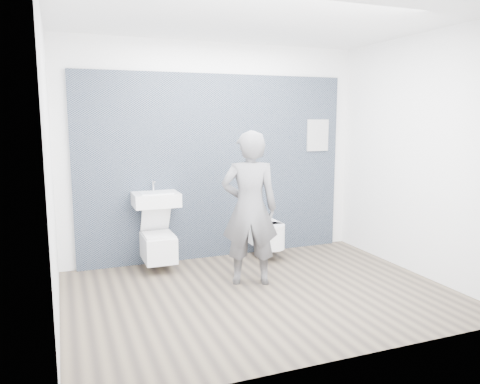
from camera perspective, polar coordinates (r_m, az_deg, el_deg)
name	(u,v)px	position (r m, az deg, el deg)	size (l,w,h in m)	color
ground	(260,293)	(5.10, 2.49, -12.18)	(4.00, 4.00, 0.00)	brown
room_shell	(262,128)	(4.75, 2.64, 7.77)	(4.00, 4.00, 4.00)	white
tile_wall	(217,255)	(6.40, -2.84, -7.73)	(3.60, 0.06, 2.40)	black
washbasin	(156,199)	(5.77, -10.21, -0.85)	(0.55, 0.41, 0.41)	white
toilet_square	(158,245)	(5.83, -9.94, -6.44)	(0.37, 0.54, 0.67)	white
toilet_rounded	(268,234)	(6.23, 3.40, -5.19)	(0.35, 0.60, 0.32)	white
info_placard	(315,246)	(6.95, 9.11, -6.46)	(0.33, 0.03, 0.44)	silver
visitor	(250,208)	(5.15, 1.18, -2.02)	(0.62, 0.41, 1.71)	slate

